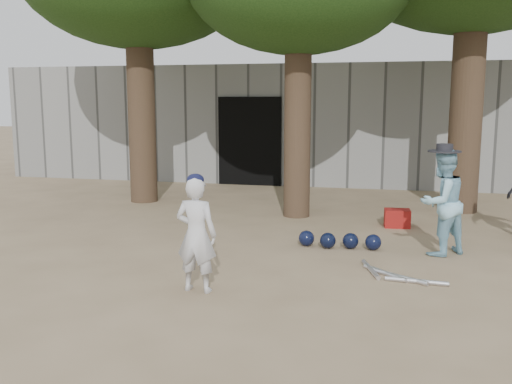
# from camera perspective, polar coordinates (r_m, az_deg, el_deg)

# --- Properties ---
(ground) EXTENTS (70.00, 70.00, 0.00)m
(ground) POSITION_cam_1_polar(r_m,az_deg,el_deg) (6.77, -7.02, -9.09)
(ground) COLOR #937C5E
(ground) RESTS_ON ground
(boy_player) EXTENTS (0.49, 0.34, 1.29)m
(boy_player) POSITION_cam_1_polar(r_m,az_deg,el_deg) (6.35, -5.99, -4.27)
(boy_player) COLOR silver
(boy_player) RESTS_ON ground
(spectator_blue) EXTENTS (0.90, 0.88, 1.46)m
(spectator_blue) POSITION_cam_1_polar(r_m,az_deg,el_deg) (8.20, 18.09, -1.00)
(spectator_blue) COLOR #91C9E0
(spectator_blue) RESTS_ON ground
(red_bag) EXTENTS (0.44, 0.35, 0.30)m
(red_bag) POSITION_cam_1_polar(r_m,az_deg,el_deg) (9.90, 13.94, -2.56)
(red_bag) COLOR maroon
(red_bag) RESTS_ON ground
(back_building) EXTENTS (16.00, 5.24, 3.00)m
(back_building) POSITION_cam_1_polar(r_m,az_deg,el_deg) (16.52, 5.59, 6.99)
(back_building) COLOR gray
(back_building) RESTS_ON ground
(helmet_row) EXTENTS (1.19, 0.29, 0.23)m
(helmet_row) POSITION_cam_1_polar(r_m,az_deg,el_deg) (8.33, 8.33, -4.82)
(helmet_row) COLOR black
(helmet_row) RESTS_ON ground
(bat_pile) EXTENTS (1.03, 0.81, 0.06)m
(bat_pile) POSITION_cam_1_polar(r_m,az_deg,el_deg) (7.14, 13.52, -8.08)
(bat_pile) COLOR silver
(bat_pile) RESTS_ON ground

